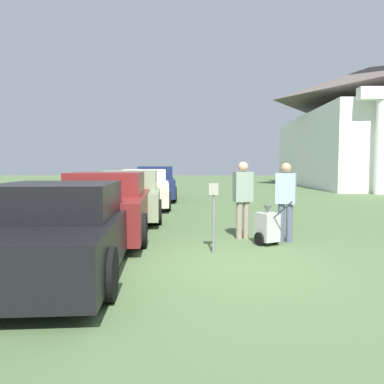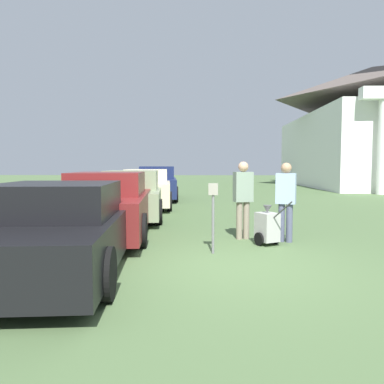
{
  "view_description": "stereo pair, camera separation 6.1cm",
  "coord_description": "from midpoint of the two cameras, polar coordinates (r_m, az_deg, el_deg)",
  "views": [
    {
      "loc": [
        -0.41,
        -6.15,
        1.68
      ],
      "look_at": [
        -0.6,
        2.02,
        1.1
      ],
      "focal_mm": 35.0,
      "sensor_mm": 36.0,
      "label": 1
    },
    {
      "loc": [
        -0.34,
        -6.15,
        1.68
      ],
      "look_at": [
        -0.6,
        2.02,
        1.1
      ],
      "focal_mm": 35.0,
      "sensor_mm": 36.0,
      "label": 2
    }
  ],
  "objects": [
    {
      "name": "ground_plane",
      "position": [
        6.38,
        5.19,
        -11.21
      ],
      "size": [
        120.0,
        120.0,
        0.0
      ],
      "primitive_type": "plane",
      "color": "#4C663D"
    },
    {
      "name": "parked_car_black",
      "position": [
        6.35,
        -19.15,
        -5.43
      ],
      "size": [
        2.42,
        4.95,
        1.41
      ],
      "rotation": [
        0.0,
        0.0,
        0.09
      ],
      "color": "black",
      "rests_on": "ground_plane"
    },
    {
      "name": "parked_car_maroon",
      "position": [
        9.34,
        -12.22,
        -1.99
      ],
      "size": [
        2.32,
        5.34,
        1.52
      ],
      "rotation": [
        0.0,
        0.0,
        0.09
      ],
      "color": "maroon",
      "rests_on": "ground_plane"
    },
    {
      "name": "parked_car_sage",
      "position": [
        12.26,
        -8.83,
        -0.56
      ],
      "size": [
        2.3,
        5.32,
        1.52
      ],
      "rotation": [
        0.0,
        0.0,
        0.09
      ],
      "color": "gray",
      "rests_on": "ground_plane"
    },
    {
      "name": "parked_car_cream",
      "position": [
        15.19,
        -6.77,
        0.4
      ],
      "size": [
        2.31,
        4.81,
        1.53
      ],
      "rotation": [
        0.0,
        0.0,
        0.09
      ],
      "color": "beige",
      "rests_on": "ground_plane"
    },
    {
      "name": "parked_car_navy",
      "position": [
        18.52,
        -5.22,
        1.17
      ],
      "size": [
        2.32,
        4.87,
        1.64
      ],
      "rotation": [
        0.0,
        0.0,
        0.09
      ],
      "color": "#19234C",
      "rests_on": "ground_plane"
    },
    {
      "name": "parking_meter",
      "position": [
        7.11,
        3.48,
        -1.95
      ],
      "size": [
        0.18,
        0.09,
        1.34
      ],
      "color": "slate",
      "rests_on": "ground_plane"
    },
    {
      "name": "person_worker",
      "position": [
        8.57,
        7.99,
        -0.45
      ],
      "size": [
        0.47,
        0.33,
        1.77
      ],
      "rotation": [
        0.0,
        0.0,
        3.44
      ],
      "color": "gray",
      "rests_on": "ground_plane"
    },
    {
      "name": "person_supervisor",
      "position": [
        8.43,
        14.31,
        -0.73
      ],
      "size": [
        0.47,
        0.35,
        1.74
      ],
      "rotation": [
        0.0,
        0.0,
        2.79
      ],
      "color": "#515670",
      "rests_on": "ground_plane"
    },
    {
      "name": "equipment_cart",
      "position": [
        8.1,
        11.6,
        -5.21
      ],
      "size": [
        0.64,
        0.96,
        1.0
      ],
      "rotation": [
        0.0,
        0.0,
        0.49
      ],
      "color": "#B2B2AD",
      "rests_on": "ground_plane"
    },
    {
      "name": "church",
      "position": [
        33.78,
        25.98,
        9.86
      ],
      "size": [
        11.04,
        18.22,
        24.61
      ],
      "color": "white",
      "rests_on": "ground_plane"
    }
  ]
}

